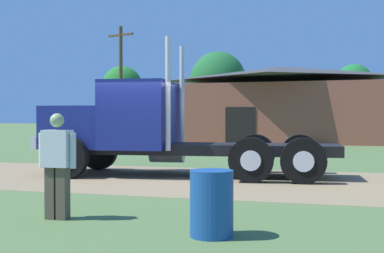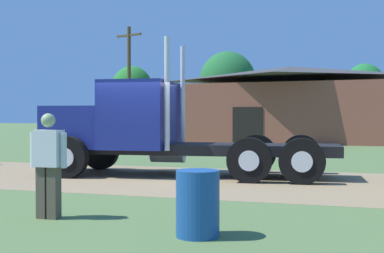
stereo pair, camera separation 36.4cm
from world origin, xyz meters
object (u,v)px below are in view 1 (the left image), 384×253
at_px(visitor_standing_near, 57,162).
at_px(utility_pole_near, 121,80).
at_px(truck_foreground_white, 145,130).
at_px(shed_building, 280,105).
at_px(steel_barrel, 212,203).

xyz_separation_m(visitor_standing_near, utility_pole_near, (-10.27, 25.83, 3.33)).
bearing_deg(truck_foreground_white, visitor_standing_near, -81.87).
xyz_separation_m(truck_foreground_white, utility_pole_near, (-9.40, 19.77, 2.99)).
relative_size(shed_building, utility_pole_near, 1.66).
height_order(steel_barrel, shed_building, shed_building).
height_order(truck_foreground_white, steel_barrel, truck_foreground_white).
bearing_deg(visitor_standing_near, truck_foreground_white, 98.13).
bearing_deg(utility_pole_near, visitor_standing_near, -68.33).
xyz_separation_m(visitor_standing_near, shed_building, (0.78, 26.63, 1.47)).
bearing_deg(shed_building, steel_barrel, -86.15).
bearing_deg(truck_foreground_white, steel_barrel, -62.02).
relative_size(visitor_standing_near, steel_barrel, 1.86).
relative_size(visitor_standing_near, utility_pole_near, 0.21).
height_order(visitor_standing_near, utility_pole_near, utility_pole_near).
bearing_deg(utility_pole_near, truck_foreground_white, -64.57).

